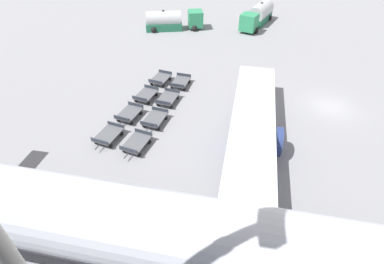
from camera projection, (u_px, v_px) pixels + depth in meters
ground_plane at (330, 107)px, 30.26m from camera, size 500.00×500.00×0.00m
airplane at (267, 253)px, 14.50m from camera, size 42.65×48.04×14.22m
fuel_tanker_primary at (171, 21)px, 46.79m from camera, size 4.95×9.21×3.04m
fuel_tanker_secondary at (258, 16)px, 48.50m from camera, size 9.73×5.35×3.31m
baggage_dolly_row_near_col_a at (161, 79)px, 33.82m from camera, size 3.36×2.18×0.92m
baggage_dolly_row_near_col_b at (146, 95)px, 31.10m from camera, size 3.36×2.18×0.92m
baggage_dolly_row_near_col_c at (129, 114)px, 28.46m from camera, size 3.36×2.17×0.92m
baggage_dolly_row_near_col_d at (108, 135)px, 25.93m from camera, size 3.36×2.15×0.92m
baggage_dolly_row_mid_a_col_a at (180, 82)px, 33.24m from camera, size 3.33×1.98×0.92m
baggage_dolly_row_mid_a_col_b at (168, 99)px, 30.57m from camera, size 3.35×2.05×0.92m
baggage_dolly_row_mid_a_col_c at (155, 119)px, 27.78m from camera, size 3.35×2.06×0.92m
baggage_dolly_row_mid_a_col_d at (136, 143)px, 25.11m from camera, size 3.36×2.17×0.92m
stand_guidance_stripe at (100, 223)px, 19.56m from camera, size 1.04×35.53×0.01m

